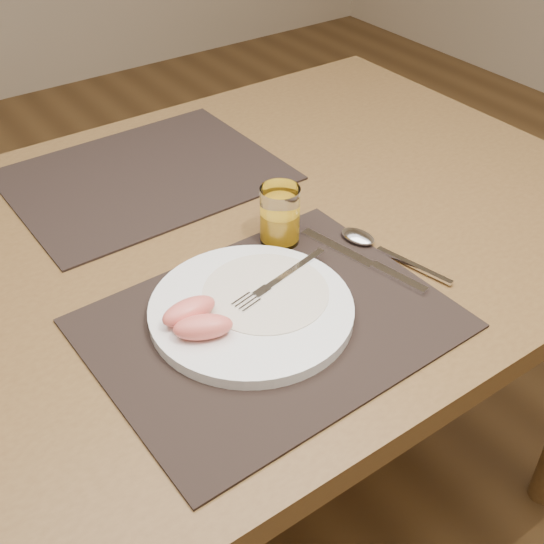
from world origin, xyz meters
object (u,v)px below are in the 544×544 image
(juice_glass, at_px, (280,218))
(knife, at_px, (372,265))
(table, at_px, (206,281))
(plate, at_px, (251,310))
(placemat_far, at_px, (145,176))
(placemat_near, at_px, (270,323))
(spoon, at_px, (366,240))
(fork, at_px, (274,283))

(juice_glass, bearing_deg, knife, -61.75)
(table, height_order, plate, plate)
(placemat_far, xyz_separation_m, plate, (-0.05, -0.41, 0.01))
(knife, bearing_deg, placemat_near, -176.18)
(table, relative_size, plate, 5.19)
(placemat_near, bearing_deg, spoon, 15.54)
(fork, height_order, spoon, fork)
(plate, bearing_deg, placemat_near, -67.69)
(placemat_far, bearing_deg, fork, -90.62)
(plate, bearing_deg, fork, 19.47)
(placemat_near, relative_size, placemat_far, 1.00)
(placemat_near, bearing_deg, fork, 49.83)
(placemat_near, height_order, plate, plate)
(spoon, bearing_deg, juice_glass, 140.67)
(placemat_far, relative_size, juice_glass, 4.98)
(juice_glass, bearing_deg, placemat_near, -129.59)
(placemat_near, height_order, juice_glass, juice_glass)
(placemat_far, xyz_separation_m, fork, (-0.00, -0.40, 0.02))
(fork, relative_size, juice_glass, 1.93)
(table, xyz_separation_m, juice_glass, (0.09, -0.08, 0.13))
(knife, height_order, juice_glass, juice_glass)
(spoon, bearing_deg, table, 140.23)
(plate, bearing_deg, juice_glass, 41.80)
(placemat_near, distance_m, juice_glass, 0.19)
(placemat_near, distance_m, plate, 0.03)
(placemat_near, xyz_separation_m, fork, (0.04, 0.04, 0.02))
(plate, bearing_deg, placemat_far, 82.65)
(table, xyz_separation_m, plate, (-0.04, -0.19, 0.10))
(plate, height_order, juice_glass, juice_glass)
(placemat_far, height_order, knife, knife)
(table, distance_m, knife, 0.28)
(knife, bearing_deg, juice_glass, 118.25)
(plate, bearing_deg, table, 78.40)
(placemat_far, bearing_deg, knife, -71.02)
(placemat_far, bearing_deg, table, -93.56)
(table, bearing_deg, knife, -52.23)
(plate, distance_m, juice_glass, 0.18)
(table, bearing_deg, spoon, -39.77)
(plate, xyz_separation_m, knife, (0.20, -0.01, -0.01))
(spoon, height_order, juice_glass, juice_glass)
(placemat_near, xyz_separation_m, plate, (-0.01, 0.03, 0.01))
(placemat_far, bearing_deg, placemat_near, -95.45)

